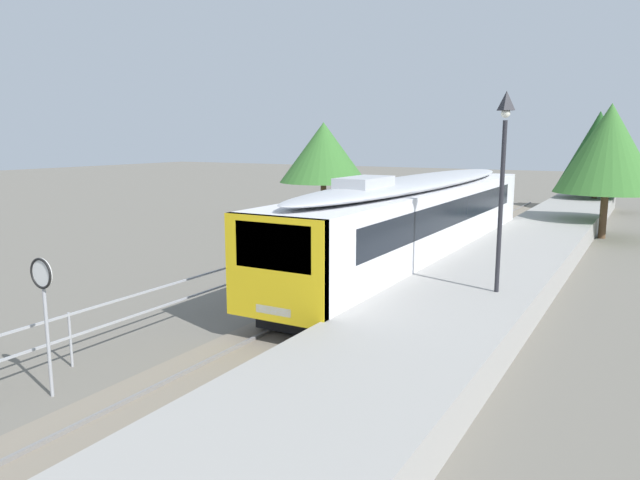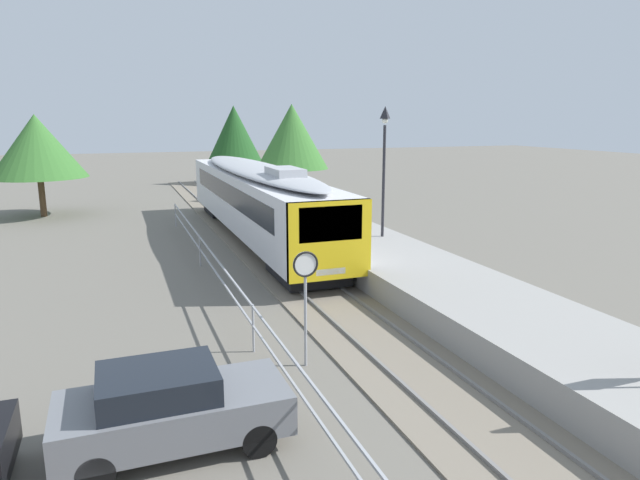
% 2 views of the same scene
% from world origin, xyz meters
% --- Properties ---
extents(ground_plane, '(160.00, 160.00, 0.00)m').
position_xyz_m(ground_plane, '(-3.00, 22.00, 0.00)').
color(ground_plane, '#6B665B').
extents(track_rails, '(3.20, 60.00, 0.14)m').
position_xyz_m(track_rails, '(0.00, 22.00, 0.03)').
color(track_rails, slate).
rests_on(track_rails, ground).
extents(commuter_train, '(2.82, 19.90, 3.74)m').
position_xyz_m(commuter_train, '(0.00, 24.99, 2.15)').
color(commuter_train, silver).
rests_on(commuter_train, track_rails).
extents(station_platform, '(3.90, 60.00, 0.90)m').
position_xyz_m(station_platform, '(3.25, 22.00, 0.45)').
color(station_platform, '#999691').
rests_on(station_platform, ground).
extents(platform_lamp_mid_platform, '(0.34, 0.34, 5.35)m').
position_xyz_m(platform_lamp_mid_platform, '(4.15, 19.86, 4.62)').
color(platform_lamp_mid_platform, '#232328').
rests_on(platform_lamp_mid_platform, station_platform).
extents(speed_limit_sign, '(0.61, 0.10, 2.81)m').
position_xyz_m(speed_limit_sign, '(-2.33, 10.76, 2.12)').
color(speed_limit_sign, '#9EA0A5').
rests_on(speed_limit_sign, ground).
extents(carpark_fence, '(0.06, 36.06, 1.25)m').
position_xyz_m(carpark_fence, '(-3.30, 12.00, 0.91)').
color(carpark_fence, '#9EA0A5').
rests_on(carpark_fence, ground).
extents(tree_behind_carpark, '(5.03, 5.03, 6.89)m').
position_xyz_m(tree_behind_carpark, '(3.99, 49.13, 4.34)').
color(tree_behind_carpark, brown).
rests_on(tree_behind_carpark, ground).
extents(tree_behind_station_far, '(5.48, 5.48, 6.01)m').
position_xyz_m(tree_behind_station_far, '(-10.40, 36.06, 4.17)').
color(tree_behind_station_far, brown).
rests_on(tree_behind_station_far, ground).
extents(tree_distant_left, '(5.05, 5.05, 6.75)m').
position_xyz_m(tree_distant_left, '(5.50, 36.82, 4.53)').
color(tree_distant_left, brown).
rests_on(tree_distant_left, ground).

